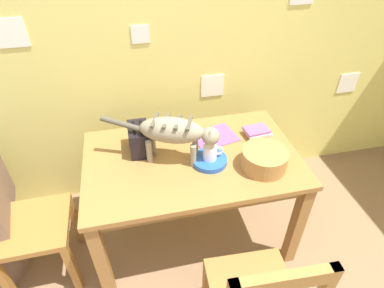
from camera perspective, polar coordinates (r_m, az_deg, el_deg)
wall_rear at (r=2.22m, az=-5.52°, el=18.37°), size 5.22×0.11×2.50m
dining_table at (r=2.00m, az=0.00°, el=-4.33°), size 1.30×0.81×0.74m
cat at (r=1.80m, az=-3.11°, el=2.17°), size 0.65×0.30×0.29m
saucer_bowl at (r=1.89m, az=3.17°, el=-2.93°), size 0.21×0.21×0.03m
coffee_mug at (r=1.85m, az=3.35°, el=-1.49°), size 0.12×0.08×0.09m
magazine at (r=2.10m, az=4.02°, el=1.35°), size 0.32×0.27×0.01m
book_stack at (r=2.14m, az=11.69°, el=2.14°), size 0.18×0.13×0.05m
wicker_basket at (r=1.88m, az=12.85°, el=-2.63°), size 0.26×0.26×0.12m
toaster at (r=1.96m, az=-9.51°, el=0.89°), size 0.12×0.20×0.18m
wooden_chair_near at (r=2.17m, az=-27.98°, el=-12.76°), size 0.43×0.43×0.95m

